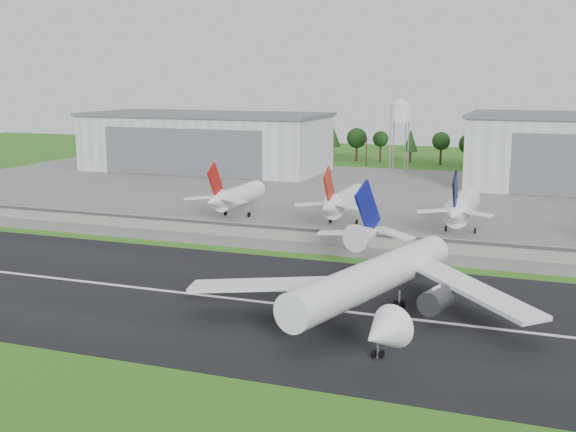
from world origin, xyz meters
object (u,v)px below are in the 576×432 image
at_px(parked_jet_red_a, 235,196).
at_px(parked_jet_navy, 461,208).
at_px(main_airliner, 373,287).
at_px(parked_jet_red_b, 342,202).

relative_size(parked_jet_red_a, parked_jet_navy, 1.00).
height_order(main_airliner, parked_jet_red_b, main_airliner).
distance_m(parked_jet_red_a, parked_jet_navy, 59.59).
xyz_separation_m(main_airliner, parked_jet_red_b, (-24.32, 66.98, 1.26)).
distance_m(main_airliner, parked_jet_red_a, 86.22).
distance_m(parked_jet_red_a, parked_jet_red_b, 30.02).
bearing_deg(parked_jet_red_a, parked_jet_red_b, 0.08).
bearing_deg(parked_jet_red_a, main_airliner, -50.93).
bearing_deg(main_airliner, parked_jet_red_a, -34.76).
distance_m(parked_jet_red_b, parked_jet_navy, 29.57).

